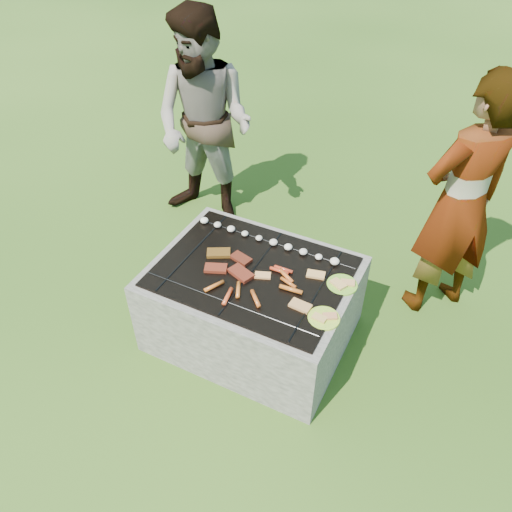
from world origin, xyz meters
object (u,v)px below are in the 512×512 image
(plate_near, at_px, (324,318))
(cook, at_px, (461,204))
(bystander, at_px, (205,125))
(plate_far, at_px, (342,284))
(fire_pit, at_px, (253,306))

(plate_near, xyz_separation_m, cook, (0.52, 1.10, 0.30))
(plate_near, xyz_separation_m, bystander, (-1.59, 1.30, 0.31))
(plate_far, relative_size, bystander, 0.11)
(plate_far, xyz_separation_m, bystander, (-1.59, 0.98, 0.31))
(plate_near, bearing_deg, plate_far, 90.14)
(plate_far, height_order, plate_near, plate_far)
(cook, bearing_deg, fire_pit, -6.24)
(cook, distance_m, bystander, 2.11)
(plate_far, xyz_separation_m, cook, (0.52, 0.78, 0.30))
(plate_far, height_order, bystander, bystander)
(plate_near, relative_size, bystander, 0.11)
(cook, bearing_deg, bystander, -52.34)
(plate_near, relative_size, cook, 0.11)
(plate_near, bearing_deg, cook, 64.92)
(plate_far, bearing_deg, cook, 56.62)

